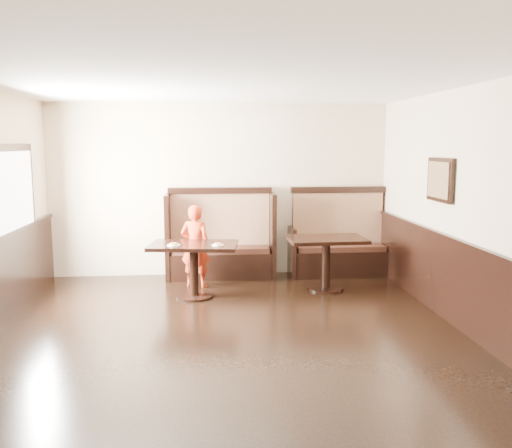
{
  "coord_description": "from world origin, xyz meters",
  "views": [
    {
      "loc": [
        -0.2,
        -5.36,
        2.14
      ],
      "look_at": [
        0.49,
        2.35,
        1.0
      ],
      "focal_mm": 38.0,
      "sensor_mm": 36.0,
      "label": 1
    }
  ],
  "objects": [
    {
      "name": "pizza_plate_left",
      "position": [
        -0.67,
        2.01,
        0.78
      ],
      "size": [
        0.18,
        0.18,
        0.03
      ],
      "color": "white",
      "rests_on": "table_main"
    },
    {
      "name": "table_neighbor",
      "position": [
        1.54,
        2.36,
        0.58
      ],
      "size": [
        1.15,
        0.78,
        0.78
      ],
      "rotation": [
        0.0,
        0.0,
        0.04
      ],
      "color": "black",
      "rests_on": "ground"
    },
    {
      "name": "booth_main",
      "position": [
        0.0,
        3.3,
        0.53
      ],
      "size": [
        1.75,
        0.72,
        1.45
      ],
      "color": "black",
      "rests_on": "ground"
    },
    {
      "name": "booth_neighbor",
      "position": [
        1.95,
        3.29,
        0.48
      ],
      "size": [
        1.65,
        0.72,
        1.45
      ],
      "color": "black",
      "rests_on": "ground"
    },
    {
      "name": "room_shell",
      "position": [
        -0.3,
        0.28,
        0.67
      ],
      "size": [
        7.0,
        7.0,
        7.0
      ],
      "color": "beige",
      "rests_on": "ground"
    },
    {
      "name": "table_main",
      "position": [
        -0.4,
        2.11,
        0.59
      ],
      "size": [
        1.29,
        0.9,
        0.77
      ],
      "rotation": [
        0.0,
        0.0,
        -0.12
      ],
      "color": "black",
      "rests_on": "ground"
    },
    {
      "name": "pizza_plate_right",
      "position": [
        -0.07,
        1.97,
        0.78
      ],
      "size": [
        0.17,
        0.17,
        0.03
      ],
      "color": "white",
      "rests_on": "table_main"
    },
    {
      "name": "child",
      "position": [
        -0.39,
        2.68,
        0.63
      ],
      "size": [
        0.53,
        0.42,
        1.26
      ],
      "primitive_type": "imported",
      "rotation": [
        0.0,
        0.0,
        2.85
      ],
      "color": "red",
      "rests_on": "ground"
    },
    {
      "name": "ground",
      "position": [
        0.0,
        0.0,
        0.0
      ],
      "size": [
        7.0,
        7.0,
        0.0
      ],
      "primitive_type": "plane",
      "color": "black",
      "rests_on": "ground"
    }
  ]
}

